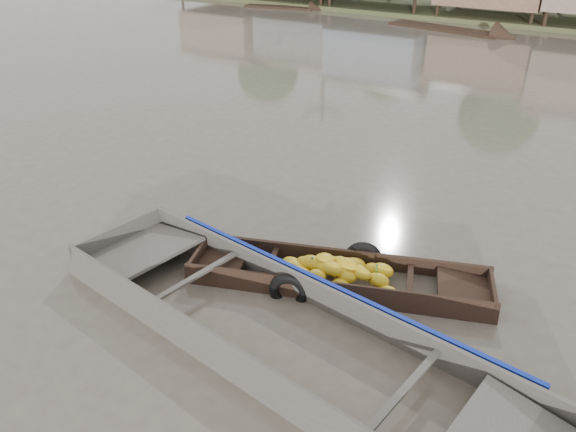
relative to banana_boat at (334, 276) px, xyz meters
The scene contains 3 objects.
ground 1.29m from the banana_boat, 127.17° to the right, with size 120.00×120.00×0.00m, color #52493F.
banana_boat is the anchor object (origin of this frame).
viewer_boat 1.77m from the banana_boat, 84.70° to the right, with size 8.53×3.33×0.67m.
Camera 1 is at (4.30, -6.16, 5.65)m, focal length 35.00 mm.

